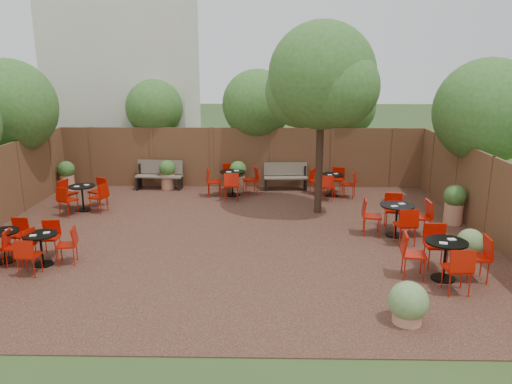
{
  "coord_description": "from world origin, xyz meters",
  "views": [
    {
      "loc": [
        0.81,
        -11.15,
        4.06
      ],
      "look_at": [
        0.57,
        0.5,
        1.0
      ],
      "focal_mm": 34.61,
      "sensor_mm": 36.0,
      "label": 1
    }
  ],
  "objects": [
    {
      "name": "ground",
      "position": [
        0.0,
        0.0,
        0.0
      ],
      "size": [
        80.0,
        80.0,
        0.0
      ],
      "primitive_type": "plane",
      "color": "#354F23",
      "rests_on": "ground"
    },
    {
      "name": "courtyard_paving",
      "position": [
        0.0,
        0.0,
        0.01
      ],
      "size": [
        12.0,
        10.0,
        0.02
      ],
      "primitive_type": "cube",
      "color": "#341B15",
      "rests_on": "ground"
    },
    {
      "name": "fence_back",
      "position": [
        0.0,
        5.0,
        1.0
      ],
      "size": [
        12.0,
        0.08,
        2.0
      ],
      "primitive_type": "cube",
      "color": "brown",
      "rests_on": "ground"
    },
    {
      "name": "fence_right",
      "position": [
        6.0,
        0.0,
        1.0
      ],
      "size": [
        0.08,
        10.0,
        2.0
      ],
      "primitive_type": "cube",
      "color": "brown",
      "rests_on": "ground"
    },
    {
      "name": "neighbour_building",
      "position": [
        -4.5,
        8.0,
        4.0
      ],
      "size": [
        5.0,
        4.0,
        8.0
      ],
      "primitive_type": "cube",
      "color": "silver",
      "rests_on": "ground"
    },
    {
      "name": "overhang_foliage",
      "position": [
        -1.59,
        2.42,
        2.74
      ],
      "size": [
        15.96,
        10.51,
        2.77
      ],
      "color": "#32621F",
      "rests_on": "ground"
    },
    {
      "name": "courtyard_tree",
      "position": [
        2.25,
        2.04,
        3.59
      ],
      "size": [
        2.91,
        2.83,
        5.12
      ],
      "rotation": [
        0.0,
        0.0,
        -0.33
      ],
      "color": "black",
      "rests_on": "courtyard_paving"
    },
    {
      "name": "park_bench_left",
      "position": [
        -2.69,
        4.63,
        0.5
      ],
      "size": [
        1.55,
        0.63,
        0.94
      ],
      "rotation": [
        0.0,
        0.0,
        -0.09
      ],
      "color": "brown",
      "rests_on": "courtyard_paving"
    },
    {
      "name": "park_bench_right",
      "position": [
        1.45,
        4.62,
        0.47
      ],
      "size": [
        1.45,
        0.55,
        0.88
      ],
      "rotation": [
        0.0,
        0.0,
        0.06
      ],
      "color": "brown",
      "rests_on": "courtyard_paving"
    },
    {
      "name": "bistro_tables",
      "position": [
        0.19,
        0.65,
        0.45
      ],
      "size": [
        10.39,
        7.73,
        0.9
      ],
      "color": "black",
      "rests_on": "courtyard_paving"
    },
    {
      "name": "planters",
      "position": [
        -0.37,
        3.49,
        0.56
      ],
      "size": [
        11.85,
        4.02,
        1.03
      ],
      "color": "tan",
      "rests_on": "courtyard_paving"
    },
    {
      "name": "low_shrubs",
      "position": [
        4.3,
        -3.23,
        0.33
      ],
      "size": [
        2.7,
        3.87,
        0.69
      ],
      "color": "tan",
      "rests_on": "courtyard_paving"
    }
  ]
}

